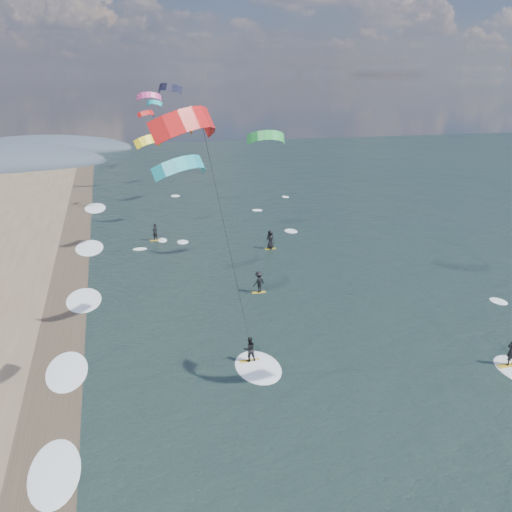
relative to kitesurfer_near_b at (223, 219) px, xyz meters
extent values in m
cube|color=#382D23|center=(-8.71, 0.73, -9.83)|extent=(3.00, 240.00, 0.00)
ellipsoid|color=#3D4756|center=(-18.71, 110.73, -9.83)|extent=(40.00, 18.00, 7.00)
cube|color=gold|center=(16.83, -0.22, -9.80)|extent=(1.53, 0.46, 0.07)
imported|color=black|center=(16.83, -0.22, -8.83)|extent=(0.71, 0.48, 1.88)
cube|color=gold|center=(2.28, 4.19, -9.81)|extent=(1.20, 0.37, 0.06)
imported|color=black|center=(2.28, 4.19, -9.02)|extent=(0.77, 0.61, 1.52)
ellipsoid|color=white|center=(2.58, 3.39, -9.83)|extent=(2.60, 4.20, 0.12)
cylinder|color=black|center=(0.53, 1.19, -1.90)|extent=(0.02, 0.02, 14.97)
cube|color=gold|center=(5.72, 14.86, -9.81)|extent=(1.10, 0.35, 0.05)
imported|color=black|center=(5.72, 14.86, -8.94)|extent=(1.25, 1.07, 1.68)
cube|color=gold|center=(9.84, 25.91, -9.81)|extent=(1.10, 0.35, 0.05)
imported|color=black|center=(9.84, 25.91, -8.88)|extent=(1.03, 1.03, 1.81)
cube|color=gold|center=(-0.72, 31.74, -9.81)|extent=(1.10, 0.35, 0.05)
imported|color=black|center=(-0.72, 31.74, -8.93)|extent=(0.74, 0.71, 1.71)
ellipsoid|color=white|center=(-7.51, -3.27, -9.83)|extent=(2.40, 5.40, 0.11)
ellipsoid|color=white|center=(-7.51, 5.73, -9.83)|extent=(2.40, 5.40, 0.11)
ellipsoid|color=white|center=(-7.51, 16.73, -9.83)|extent=(2.40, 5.40, 0.11)
ellipsoid|color=white|center=(-7.51, 30.73, -9.83)|extent=(2.40, 5.40, 0.11)
ellipsoid|color=white|center=(-7.51, 48.73, -9.83)|extent=(2.40, 5.40, 0.11)
camera|label=1|loc=(-5.07, -25.13, 6.34)|focal=40.00mm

